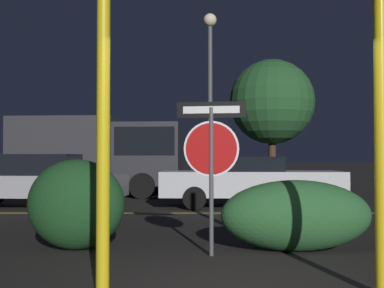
{
  "coord_description": "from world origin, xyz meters",
  "views": [
    {
      "loc": [
        -0.5,
        -5.29,
        1.34
      ],
      "look_at": [
        -0.47,
        5.16,
        1.6
      ],
      "focal_mm": 50.0,
      "sensor_mm": 36.0,
      "label": 1
    }
  ],
  "objects_px": {
    "stop_sign": "(210,147)",
    "street_lamp": "(209,75)",
    "tree_0": "(271,102)",
    "passing_car_1": "(34,181)",
    "yellow_pole_left": "(102,113)",
    "hedge_bush_2": "(295,216)",
    "passing_car_2": "(249,181)",
    "hedge_bush_1": "(75,204)",
    "delivery_truck": "(100,152)",
    "yellow_pole_right": "(380,117)"
  },
  "relations": [
    {
      "from": "stop_sign",
      "to": "hedge_bush_1",
      "type": "relative_size",
      "value": 1.49
    },
    {
      "from": "yellow_pole_left",
      "to": "passing_car_1",
      "type": "height_order",
      "value": "yellow_pole_left"
    },
    {
      "from": "hedge_bush_2",
      "to": "passing_car_2",
      "type": "distance_m",
      "value": 6.87
    },
    {
      "from": "hedge_bush_1",
      "to": "passing_car_2",
      "type": "distance_m",
      "value": 7.48
    },
    {
      "from": "tree_0",
      "to": "street_lamp",
      "type": "bearing_deg",
      "value": -122.75
    },
    {
      "from": "yellow_pole_left",
      "to": "passing_car_2",
      "type": "xyz_separation_m",
      "value": [
        2.43,
        9.42,
        -1.06
      ]
    },
    {
      "from": "passing_car_2",
      "to": "tree_0",
      "type": "height_order",
      "value": "tree_0"
    },
    {
      "from": "passing_car_1",
      "to": "passing_car_2",
      "type": "xyz_separation_m",
      "value": [
        5.78,
        0.18,
        0.0
      ]
    },
    {
      "from": "hedge_bush_1",
      "to": "passing_car_2",
      "type": "bearing_deg",
      "value": 64.15
    },
    {
      "from": "passing_car_1",
      "to": "passing_car_2",
      "type": "relative_size",
      "value": 1.0
    },
    {
      "from": "passing_car_1",
      "to": "passing_car_2",
      "type": "height_order",
      "value": "passing_car_1"
    },
    {
      "from": "yellow_pole_left",
      "to": "hedge_bush_2",
      "type": "height_order",
      "value": "yellow_pole_left"
    },
    {
      "from": "passing_car_1",
      "to": "passing_car_2",
      "type": "bearing_deg",
      "value": -82.97
    },
    {
      "from": "hedge_bush_2",
      "to": "passing_car_2",
      "type": "bearing_deg",
      "value": 89.22
    },
    {
      "from": "street_lamp",
      "to": "tree_0",
      "type": "height_order",
      "value": "street_lamp"
    },
    {
      "from": "delivery_truck",
      "to": "street_lamp",
      "type": "bearing_deg",
      "value": 95.4
    },
    {
      "from": "hedge_bush_1",
      "to": "tree_0",
      "type": "xyz_separation_m",
      "value": [
        5.15,
        15.25,
        3.08
      ]
    },
    {
      "from": "yellow_pole_left",
      "to": "yellow_pole_right",
      "type": "relative_size",
      "value": 1.02
    },
    {
      "from": "yellow_pole_left",
      "to": "hedge_bush_1",
      "type": "distance_m",
      "value": 3.02
    },
    {
      "from": "stop_sign",
      "to": "street_lamp",
      "type": "height_order",
      "value": "street_lamp"
    },
    {
      "from": "passing_car_1",
      "to": "street_lamp",
      "type": "height_order",
      "value": "street_lamp"
    },
    {
      "from": "yellow_pole_right",
      "to": "stop_sign",
      "type": "bearing_deg",
      "value": 126.87
    },
    {
      "from": "stop_sign",
      "to": "passing_car_1",
      "type": "relative_size",
      "value": 0.42
    },
    {
      "from": "passing_car_1",
      "to": "tree_0",
      "type": "height_order",
      "value": "tree_0"
    },
    {
      "from": "stop_sign",
      "to": "passing_car_1",
      "type": "height_order",
      "value": "stop_sign"
    },
    {
      "from": "yellow_pole_left",
      "to": "passing_car_1",
      "type": "relative_size",
      "value": 0.71
    },
    {
      "from": "passing_car_1",
      "to": "delivery_truck",
      "type": "xyz_separation_m",
      "value": [
        1.04,
        4.22,
        0.84
      ]
    },
    {
      "from": "stop_sign",
      "to": "yellow_pole_right",
      "type": "height_order",
      "value": "yellow_pole_right"
    },
    {
      "from": "tree_0",
      "to": "yellow_pole_right",
      "type": "bearing_deg",
      "value": -95.19
    },
    {
      "from": "yellow_pole_right",
      "to": "passing_car_2",
      "type": "height_order",
      "value": "yellow_pole_right"
    },
    {
      "from": "hedge_bush_2",
      "to": "delivery_truck",
      "type": "distance_m",
      "value": 11.9
    },
    {
      "from": "passing_car_1",
      "to": "hedge_bush_2",
      "type": "bearing_deg",
      "value": -134.37
    },
    {
      "from": "yellow_pole_left",
      "to": "passing_car_2",
      "type": "bearing_deg",
      "value": 75.53
    },
    {
      "from": "street_lamp",
      "to": "passing_car_1",
      "type": "bearing_deg",
      "value": -138.34
    },
    {
      "from": "passing_car_2",
      "to": "passing_car_1",
      "type": "bearing_deg",
      "value": -86.12
    },
    {
      "from": "yellow_pole_right",
      "to": "hedge_bush_1",
      "type": "bearing_deg",
      "value": 143.72
    },
    {
      "from": "stop_sign",
      "to": "tree_0",
      "type": "relative_size",
      "value": 0.38
    },
    {
      "from": "delivery_truck",
      "to": "street_lamp",
      "type": "distance_m",
      "value": 4.66
    },
    {
      "from": "passing_car_2",
      "to": "street_lamp",
      "type": "height_order",
      "value": "street_lamp"
    },
    {
      "from": "passing_car_2",
      "to": "hedge_bush_1",
      "type": "bearing_deg",
      "value": -23.75
    },
    {
      "from": "passing_car_2",
      "to": "yellow_pole_left",
      "type": "bearing_deg",
      "value": -12.37
    },
    {
      "from": "stop_sign",
      "to": "passing_car_2",
      "type": "distance_m",
      "value": 7.38
    },
    {
      "from": "yellow_pole_left",
      "to": "street_lamp",
      "type": "bearing_deg",
      "value": 83.74
    },
    {
      "from": "delivery_truck",
      "to": "tree_0",
      "type": "xyz_separation_m",
      "value": [
        6.62,
        4.47,
        2.2
      ]
    },
    {
      "from": "tree_0",
      "to": "passing_car_1",
      "type": "bearing_deg",
      "value": -131.38
    },
    {
      "from": "hedge_bush_2",
      "to": "street_lamp",
      "type": "bearing_deg",
      "value": 94.44
    },
    {
      "from": "stop_sign",
      "to": "yellow_pole_left",
      "type": "relative_size",
      "value": 0.6
    },
    {
      "from": "hedge_bush_1",
      "to": "tree_0",
      "type": "relative_size",
      "value": 0.25
    },
    {
      "from": "yellow_pole_left",
      "to": "street_lamp",
      "type": "height_order",
      "value": "street_lamp"
    },
    {
      "from": "hedge_bush_2",
      "to": "tree_0",
      "type": "distance_m",
      "value": 15.83
    }
  ]
}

